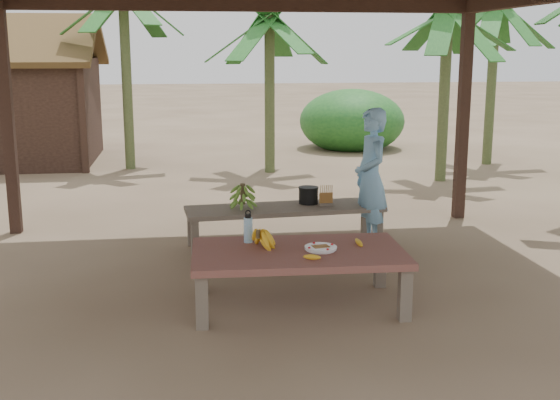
{
  "coord_description": "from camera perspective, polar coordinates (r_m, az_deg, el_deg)",
  "views": [
    {
      "loc": [
        -0.8,
        -6.29,
        2.17
      ],
      "look_at": [
        0.1,
        0.01,
        0.8
      ],
      "focal_mm": 45.0,
      "sensor_mm": 36.0,
      "label": 1
    }
  ],
  "objects": [
    {
      "name": "ripe_banana_bunch",
      "position": [
        6.01,
        -1.79,
        -3.12
      ],
      "size": [
        0.35,
        0.32,
        0.17
      ],
      "primitive_type": null,
      "rotation": [
        0.0,
        0.0,
        0.32
      ],
      "color": "yellow",
      "rests_on": "work_table"
    },
    {
      "name": "loose_banana_side",
      "position": [
        6.15,
        6.43,
        -3.46
      ],
      "size": [
        0.05,
        0.17,
        0.04
      ],
      "primitive_type": "ellipsoid",
      "rotation": [
        0.0,
        0.0,
        0.05
      ],
      "color": "yellow",
      "rests_on": "work_table"
    },
    {
      "name": "ground",
      "position": [
        6.7,
        -0.84,
        -6.75
      ],
      "size": [
        80.0,
        80.0,
        0.0
      ],
      "primitive_type": "plane",
      "color": "brown",
      "rests_on": "ground"
    },
    {
      "name": "banana_plant_far",
      "position": [
        14.02,
        17.11,
        13.96
      ],
      "size": [
        1.8,
        1.8,
        3.23
      ],
      "color": "#596638",
      "rests_on": "ground"
    },
    {
      "name": "banana_plant_n",
      "position": [
        12.51,
        -0.87,
        13.5
      ],
      "size": [
        1.8,
        1.8,
        2.95
      ],
      "color": "#596638",
      "rests_on": "ground"
    },
    {
      "name": "banana_plant_ne",
      "position": [
        11.97,
        13.46,
        13.63
      ],
      "size": [
        1.8,
        1.8,
        3.03
      ],
      "color": "#596638",
      "rests_on": "ground"
    },
    {
      "name": "water_flask",
      "position": [
        6.18,
        -2.61,
        -2.36
      ],
      "size": [
        0.08,
        0.08,
        0.29
      ],
      "color": "#4295CF",
      "rests_on": "work_table"
    },
    {
      "name": "loose_banana_front",
      "position": [
        5.7,
        2.63,
        -4.66
      ],
      "size": [
        0.15,
        0.05,
        0.04
      ],
      "primitive_type": "ellipsoid",
      "rotation": [
        0.0,
        0.0,
        1.61
      ],
      "color": "yellow",
      "rests_on": "work_table"
    },
    {
      "name": "woman",
      "position": [
        7.87,
        7.39,
        1.82
      ],
      "size": [
        0.41,
        0.59,
        1.55
      ],
      "primitive_type": "imported",
      "rotation": [
        0.0,
        0.0,
        -1.5
      ],
      "color": "#6CA2CC",
      "rests_on": "ground"
    },
    {
      "name": "cooking_pot",
      "position": [
        7.98,
        2.32,
        0.36
      ],
      "size": [
        0.22,
        0.22,
        0.18
      ],
      "primitive_type": "cylinder",
      "color": "black",
      "rests_on": "bench"
    },
    {
      "name": "plate",
      "position": [
        5.97,
        3.33,
        -3.93
      ],
      "size": [
        0.28,
        0.28,
        0.04
      ],
      "color": "white",
      "rests_on": "work_table"
    },
    {
      "name": "skewer_rack",
      "position": [
        7.87,
        3.76,
        0.39
      ],
      "size": [
        0.19,
        0.09,
        0.24
      ],
      "primitive_type": null,
      "rotation": [
        0.0,
        0.0,
        0.07
      ],
      "color": "#A57F47",
      "rests_on": "bench"
    },
    {
      "name": "banana_plant_nw",
      "position": [
        13.19,
        -12.62,
        15.23
      ],
      "size": [
        1.8,
        1.8,
        3.44
      ],
      "color": "#596638",
      "rests_on": "ground"
    },
    {
      "name": "work_table",
      "position": [
        5.99,
        1.5,
        -4.68
      ],
      "size": [
        1.84,
        1.07,
        0.5
      ],
      "rotation": [
        0.0,
        0.0,
        -0.04
      ],
      "color": "brown",
      "rests_on": "ground"
    },
    {
      "name": "bench",
      "position": [
        7.84,
        0.39,
        -0.94
      ],
      "size": [
        2.24,
        0.76,
        0.45
      ],
      "rotation": [
        0.0,
        0.0,
        0.07
      ],
      "color": "brown",
      "rests_on": "ground"
    },
    {
      "name": "green_banana_stalk",
      "position": [
        7.71,
        -3.04,
        0.37
      ],
      "size": [
        0.28,
        0.28,
        0.3
      ],
      "primitive_type": null,
      "rotation": [
        0.0,
        0.0,
        0.07
      ],
      "color": "#598C2D",
      "rests_on": "bench"
    }
  ]
}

